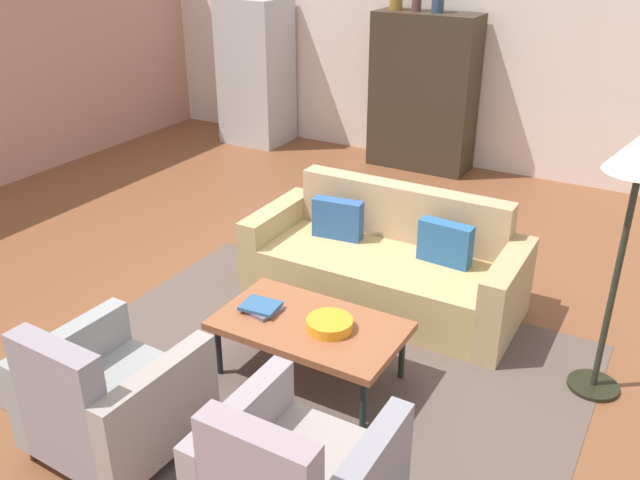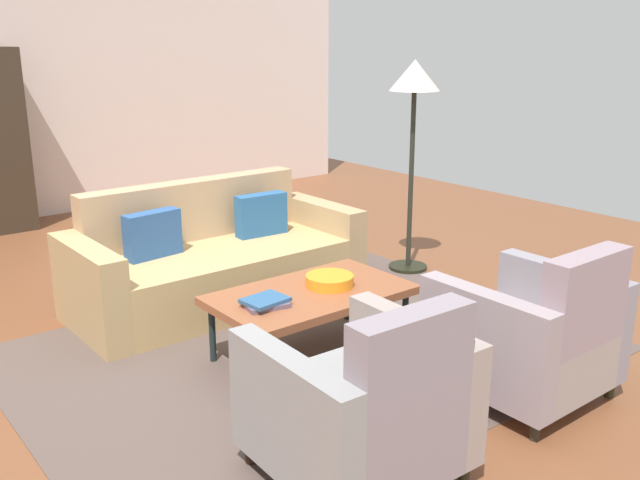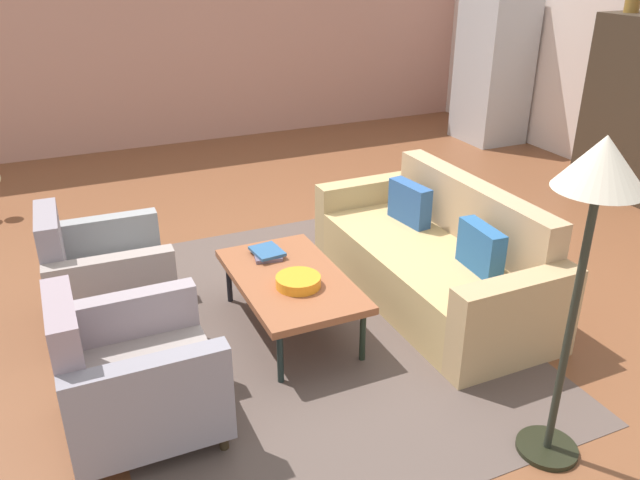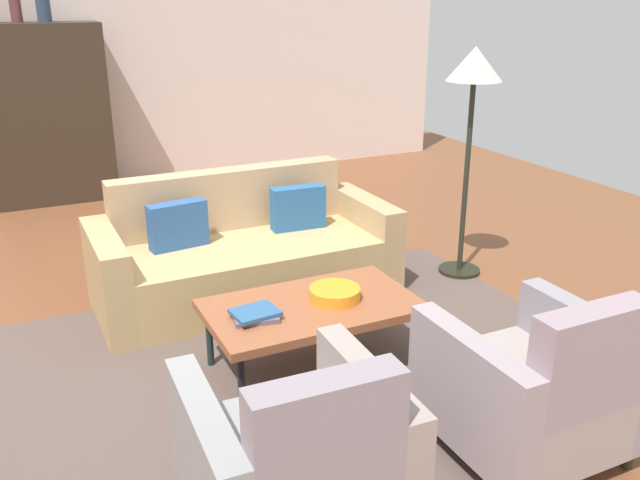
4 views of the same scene
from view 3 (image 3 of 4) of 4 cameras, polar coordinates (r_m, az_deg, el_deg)
ground_plane at (r=5.13m, az=1.41°, el=-3.49°), size 10.45×10.45×0.00m
wall_left at (r=8.70m, az=-11.52°, el=17.69°), size 0.12×8.06×2.80m
area_rug at (r=4.53m, az=-1.99°, el=-7.67°), size 3.40×2.60×0.01m
couch at (r=4.87m, az=10.44°, el=-1.76°), size 2.11×0.92×0.86m
coffee_table at (r=4.32m, az=-2.67°, el=-3.68°), size 1.20×0.70×0.41m
armchair_left at (r=4.65m, az=-19.02°, el=-3.38°), size 0.83×0.83×0.88m
armchair_right at (r=3.62m, az=-16.74°, el=-11.80°), size 0.80×0.80×0.88m
fruit_bowl at (r=4.17m, az=-1.95°, el=-3.71°), size 0.30×0.30×0.07m
book_stack at (r=4.58m, az=-4.73°, el=-1.14°), size 0.27×0.23×0.05m
refrigerator at (r=8.92m, az=15.19°, el=14.41°), size 0.80×0.73×1.85m
floor_lamp at (r=3.04m, az=23.39°, el=3.58°), size 0.40×0.40×1.72m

